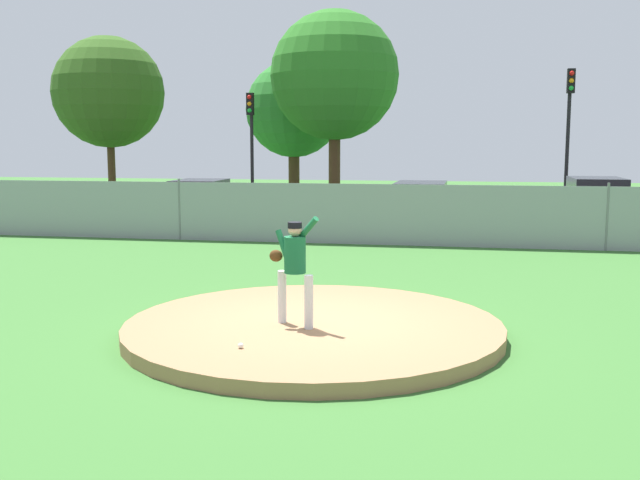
{
  "coord_description": "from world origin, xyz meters",
  "views": [
    {
      "loc": [
        2.1,
        -10.53,
        2.9
      ],
      "look_at": [
        -0.34,
        2.34,
        1.14
      ],
      "focal_mm": 40.55,
      "sensor_mm": 36.0,
      "label": 1
    }
  ],
  "objects_px": {
    "baseball": "(241,346)",
    "traffic_cone_orange": "(627,218)",
    "traffic_light_near": "(251,132)",
    "traffic_light_far": "(569,119)",
    "pitcher_youth": "(294,262)",
    "parked_car_burgundy": "(595,207)",
    "parked_car_charcoal": "(420,206)",
    "parked_car_red": "(200,203)"
  },
  "relations": [
    {
      "from": "traffic_light_near",
      "to": "parked_car_red",
      "type": "bearing_deg",
      "value": -98.5
    },
    {
      "from": "parked_car_burgundy",
      "to": "traffic_light_far",
      "type": "bearing_deg",
      "value": 94.7
    },
    {
      "from": "parked_car_charcoal",
      "to": "traffic_cone_orange",
      "type": "height_order",
      "value": "parked_car_charcoal"
    },
    {
      "from": "pitcher_youth",
      "to": "traffic_light_far",
      "type": "height_order",
      "value": "traffic_light_far"
    },
    {
      "from": "pitcher_youth",
      "to": "traffic_light_far",
      "type": "xyz_separation_m",
      "value": [
        6.41,
        18.52,
        2.64
      ]
    },
    {
      "from": "baseball",
      "to": "parked_car_charcoal",
      "type": "height_order",
      "value": "parked_car_charcoal"
    },
    {
      "from": "pitcher_youth",
      "to": "parked_car_red",
      "type": "bearing_deg",
      "value": 115.06
    },
    {
      "from": "parked_car_burgundy",
      "to": "traffic_light_far",
      "type": "distance_m",
      "value": 5.16
    },
    {
      "from": "baseball",
      "to": "traffic_cone_orange",
      "type": "height_order",
      "value": "traffic_cone_orange"
    },
    {
      "from": "baseball",
      "to": "traffic_cone_orange",
      "type": "bearing_deg",
      "value": 64.41
    },
    {
      "from": "parked_car_burgundy",
      "to": "traffic_cone_orange",
      "type": "bearing_deg",
      "value": 59.48
    },
    {
      "from": "pitcher_youth",
      "to": "parked_car_charcoal",
      "type": "bearing_deg",
      "value": 85.55
    },
    {
      "from": "parked_car_red",
      "to": "traffic_light_near",
      "type": "bearing_deg",
      "value": 81.5
    },
    {
      "from": "baseball",
      "to": "traffic_cone_orange",
      "type": "relative_size",
      "value": 0.13
    },
    {
      "from": "pitcher_youth",
      "to": "traffic_cone_orange",
      "type": "distance_m",
      "value": 18.96
    },
    {
      "from": "pitcher_youth",
      "to": "baseball",
      "type": "distance_m",
      "value": 1.67
    },
    {
      "from": "parked_car_burgundy",
      "to": "parked_car_red",
      "type": "xyz_separation_m",
      "value": [
        -13.54,
        0.21,
        -0.09
      ]
    },
    {
      "from": "baseball",
      "to": "parked_car_burgundy",
      "type": "relative_size",
      "value": 0.02
    },
    {
      "from": "parked_car_charcoal",
      "to": "traffic_light_near",
      "type": "relative_size",
      "value": 0.96
    },
    {
      "from": "baseball",
      "to": "parked_car_burgundy",
      "type": "height_order",
      "value": "parked_car_burgundy"
    },
    {
      "from": "baseball",
      "to": "parked_car_red",
      "type": "height_order",
      "value": "parked_car_red"
    },
    {
      "from": "pitcher_youth",
      "to": "parked_car_burgundy",
      "type": "xyz_separation_m",
      "value": [
        6.75,
        14.31,
        -0.31
      ]
    },
    {
      "from": "pitcher_youth",
      "to": "traffic_cone_orange",
      "type": "relative_size",
      "value": 3.0
    },
    {
      "from": "pitcher_youth",
      "to": "parked_car_red",
      "type": "relative_size",
      "value": 0.39
    },
    {
      "from": "parked_car_burgundy",
      "to": "traffic_light_far",
      "type": "relative_size",
      "value": 0.79
    },
    {
      "from": "parked_car_charcoal",
      "to": "parked_car_burgundy",
      "type": "bearing_deg",
      "value": -1.46
    },
    {
      "from": "baseball",
      "to": "traffic_light_far",
      "type": "height_order",
      "value": "traffic_light_far"
    },
    {
      "from": "parked_car_red",
      "to": "parked_car_charcoal",
      "type": "distance_m",
      "value": 7.91
    },
    {
      "from": "baseball",
      "to": "traffic_light_near",
      "type": "distance_m",
      "value": 21.29
    },
    {
      "from": "pitcher_youth",
      "to": "parked_car_burgundy",
      "type": "height_order",
      "value": "pitcher_youth"
    },
    {
      "from": "traffic_light_near",
      "to": "traffic_light_far",
      "type": "height_order",
      "value": "traffic_light_far"
    },
    {
      "from": "parked_car_burgundy",
      "to": "parked_car_charcoal",
      "type": "xyz_separation_m",
      "value": [
        -5.63,
        0.14,
        -0.08
      ]
    },
    {
      "from": "traffic_cone_orange",
      "to": "baseball",
      "type": "bearing_deg",
      "value": -115.59
    },
    {
      "from": "traffic_light_far",
      "to": "parked_car_charcoal",
      "type": "bearing_deg",
      "value": -142.37
    },
    {
      "from": "traffic_cone_orange",
      "to": "traffic_light_near",
      "type": "bearing_deg",
      "value": 172.32
    },
    {
      "from": "baseball",
      "to": "traffic_light_far",
      "type": "distance_m",
      "value": 21.29
    },
    {
      "from": "pitcher_youth",
      "to": "traffic_light_far",
      "type": "bearing_deg",
      "value": 70.92
    },
    {
      "from": "baseball",
      "to": "traffic_cone_orange",
      "type": "xyz_separation_m",
      "value": [
        8.78,
        18.32,
        0.02
      ]
    },
    {
      "from": "pitcher_youth",
      "to": "parked_car_burgundy",
      "type": "bearing_deg",
      "value": 64.73
    },
    {
      "from": "parked_car_burgundy",
      "to": "traffic_light_near",
      "type": "relative_size",
      "value": 0.9
    },
    {
      "from": "parked_car_charcoal",
      "to": "traffic_cone_orange",
      "type": "relative_size",
      "value": 8.62
    },
    {
      "from": "traffic_light_near",
      "to": "traffic_light_far",
      "type": "relative_size",
      "value": 0.88
    }
  ]
}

